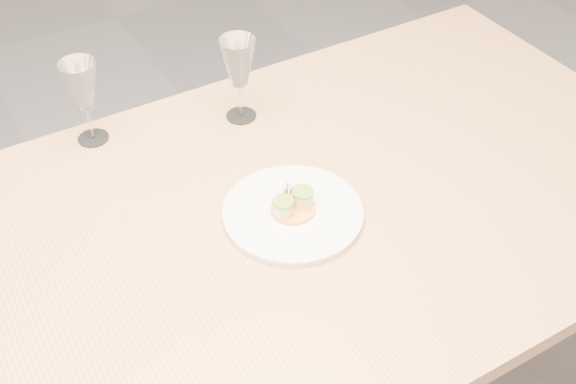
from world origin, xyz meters
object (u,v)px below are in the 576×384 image
dining_table (157,289)px  wine_glass_2 (82,87)px  dinner_plate (293,212)px  wine_glass_3 (238,64)px

dining_table → wine_glass_2: bearing=85.5°
dining_table → wine_glass_2: wine_glass_2 is taller
dinner_plate → wine_glass_3: bearing=79.2°
dining_table → wine_glass_3: (0.37, 0.34, 0.21)m
dining_table → wine_glass_3: wine_glass_3 is taller
wine_glass_2 → wine_glass_3: (0.33, -0.09, 0.00)m
wine_glass_3 → dinner_plate: bearing=-100.8°
wine_glass_2 → dinner_plate: bearing=-59.6°
dinner_plate → wine_glass_3: 0.39m
dining_table → dinner_plate: (0.30, -0.02, 0.08)m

